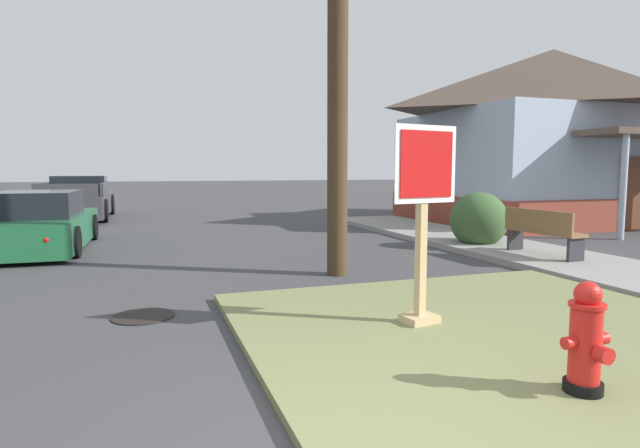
{
  "coord_description": "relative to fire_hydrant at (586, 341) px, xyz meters",
  "views": [
    {
      "loc": [
        -1.11,
        -2.29,
        1.69
      ],
      "look_at": [
        1.09,
        4.12,
        0.97
      ],
      "focal_mm": 28.83,
      "sensor_mm": 36.0,
      "label": 1
    }
  ],
  "objects": [
    {
      "name": "fire_hydrant",
      "position": [
        0.0,
        0.0,
        0.0
      ],
      "size": [
        0.38,
        0.34,
        0.82
      ],
      "color": "black",
      "rests_on": "grass_corner_patch"
    },
    {
      "name": "pickup_truck_charcoal",
      "position": [
        -5.13,
        16.8,
        0.15
      ],
      "size": [
        2.14,
        5.45,
        1.48
      ],
      "color": "#38383D",
      "rests_on": "ground"
    },
    {
      "name": "corner_house",
      "position": [
        9.81,
        11.01,
        2.41
      ],
      "size": [
        8.61,
        7.97,
        5.6
      ],
      "color": "brown",
      "rests_on": "ground"
    },
    {
      "name": "grass_corner_patch",
      "position": [
        0.38,
        1.49,
        -0.42
      ],
      "size": [
        5.05,
        4.72,
        0.08
      ],
      "primitive_type": "cube",
      "color": "olive",
      "rests_on": "ground"
    },
    {
      "name": "sidewalk_strip",
      "position": [
        4.1,
        5.38,
        -0.4
      ],
      "size": [
        2.2,
        15.58,
        0.12
      ],
      "primitive_type": "cube",
      "color": "gray",
      "rests_on": "ground"
    },
    {
      "name": "shrub_by_curb",
      "position": [
        3.89,
        6.6,
        0.14
      ],
      "size": [
        1.22,
        1.22,
        1.22
      ],
      "primitive_type": "ellipsoid",
      "color": "#39572F",
      "rests_on": "ground"
    },
    {
      "name": "parked_sedan_green",
      "position": [
        -5.07,
        9.33,
        0.08
      ],
      "size": [
        2.0,
        4.47,
        1.25
      ],
      "color": "#1E6038",
      "rests_on": "ground"
    },
    {
      "name": "manhole_cover",
      "position": [
        -3.03,
        3.36,
        -0.46
      ],
      "size": [
        0.7,
        0.7,
        0.02
      ],
      "primitive_type": "cylinder",
      "color": "black",
      "rests_on": "ground"
    },
    {
      "name": "street_bench",
      "position": [
        3.91,
        4.76,
        0.12
      ],
      "size": [
        0.51,
        1.6,
        0.85
      ],
      "color": "brown",
      "rests_on": "sidewalk_strip"
    },
    {
      "name": "stop_sign",
      "position": [
        -0.25,
        1.89,
        0.64
      ],
      "size": [
        0.78,
        0.34,
        2.06
      ],
      "color": "tan",
      "rests_on": "grass_corner_patch"
    }
  ]
}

